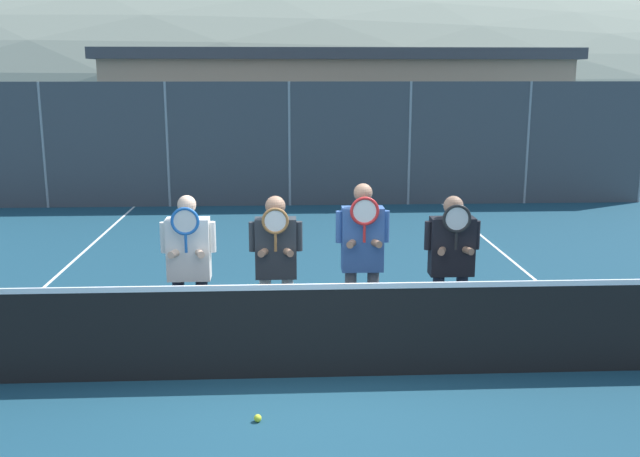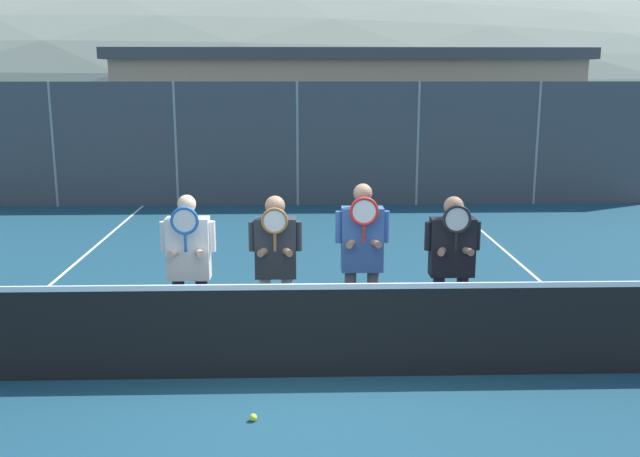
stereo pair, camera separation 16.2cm
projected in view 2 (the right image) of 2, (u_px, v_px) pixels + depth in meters
ground_plane at (297, 377)px, 7.23m from camera, size 120.00×120.00×0.00m
hill_distant at (298, 110)px, 60.60m from camera, size 112.70×62.61×21.91m
clubhouse_building at (345, 105)px, 25.29m from camera, size 15.79×5.50×3.82m
fence_back at (297, 144)px, 16.36m from camera, size 16.74×0.06×2.84m
tennis_net at (296, 330)px, 7.12m from camera, size 9.70×0.09×1.08m
court_line_left_sideline at (42, 291)px, 10.05m from camera, size 0.05×16.00×0.01m
court_line_right_sideline at (547, 287)px, 10.26m from camera, size 0.05×16.00×0.01m
player_leftmost at (189, 261)px, 7.65m from camera, size 0.59×0.34×1.76m
player_center_left at (276, 259)px, 7.76m from camera, size 0.58×0.34×1.73m
player_center_right at (362, 252)px, 7.79m from camera, size 0.59×0.34×1.86m
player_rightmost at (452, 257)px, 7.85m from camera, size 0.62×0.34×1.71m
car_far_left at (110, 154)px, 19.32m from camera, size 4.01×2.09×1.74m
car_left_of_center at (281, 153)px, 19.52m from camera, size 4.29×1.95×1.71m
car_center at (464, 151)px, 19.33m from camera, size 4.67×1.98×1.87m
tennis_ball_on_court at (253, 417)px, 6.31m from camera, size 0.07×0.07×0.07m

